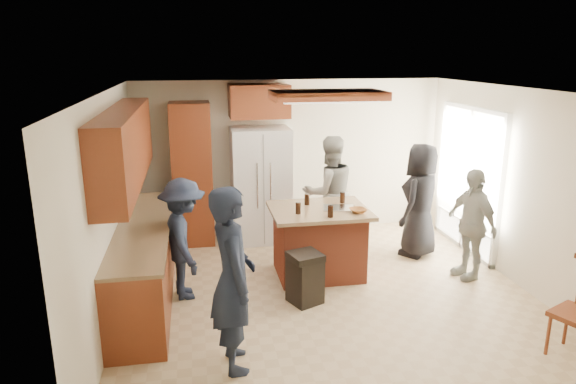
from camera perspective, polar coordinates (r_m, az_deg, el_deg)
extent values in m
plane|color=tan|center=(6.53, 4.43, -11.32)|extent=(5.00, 5.00, 0.00)
plane|color=white|center=(5.85, 4.93, 11.12)|extent=(5.00, 5.00, 0.00)
plane|color=beige|center=(8.44, 0.30, 3.90)|extent=(5.00, 0.00, 5.00)
plane|color=beige|center=(3.87, 14.39, -10.83)|extent=(5.00, 0.00, 5.00)
plane|color=beige|center=(5.96, -19.28, -1.88)|extent=(0.00, 5.00, 5.00)
plane|color=beige|center=(7.13, 24.48, 0.34)|extent=(0.00, 5.00, 5.00)
cube|color=white|center=(8.14, 19.50, 1.14)|extent=(0.02, 1.60, 2.10)
cube|color=white|center=(8.13, 19.38, 1.13)|extent=(0.08, 1.72, 2.10)
cube|color=maroon|center=(6.05, 4.42, 10.70)|extent=(1.30, 0.70, 0.10)
cube|color=white|center=(6.05, 4.41, 10.14)|extent=(1.10, 0.50, 0.02)
cube|color=olive|center=(9.28, 27.11, -5.11)|extent=(3.00, 3.00, 0.10)
cube|color=#593319|center=(9.89, 29.01, 2.17)|extent=(1.40, 1.60, 2.00)
imported|color=black|center=(4.84, -6.16, -9.62)|extent=(0.53, 0.69, 1.78)
imported|color=gray|center=(7.78, 4.60, -0.06)|extent=(0.91, 0.64, 1.73)
imported|color=black|center=(7.70, 14.49, -0.92)|extent=(0.96, 0.94, 1.67)
imported|color=#999A91|center=(7.15, 19.68, -3.35)|extent=(0.59, 0.94, 1.49)
imported|color=#1B2336|center=(6.32, -11.49, -5.15)|extent=(0.60, 1.02, 1.49)
cube|color=maroon|center=(6.56, -15.54, -7.52)|extent=(0.60, 3.00, 0.88)
cube|color=#846B4C|center=(6.40, -15.83, -3.71)|extent=(0.64, 3.00, 0.04)
cube|color=maroon|center=(6.17, -17.65, 4.83)|extent=(0.35, 3.00, 0.85)
cube|color=maroon|center=(8.04, -10.58, 1.96)|extent=(0.60, 0.60, 2.20)
cube|color=maroon|center=(7.93, -3.25, 10.07)|extent=(0.90, 0.60, 0.50)
cube|color=white|center=(8.07, -3.04, 0.79)|extent=(0.90, 0.72, 1.80)
cube|color=gray|center=(7.72, -2.69, 0.12)|extent=(0.01, 0.01, 1.71)
cylinder|color=silver|center=(7.66, -3.42, 0.69)|extent=(0.02, 0.02, 0.70)
cylinder|color=silver|center=(7.69, -1.94, 0.76)|extent=(0.02, 0.02, 0.70)
cube|color=brown|center=(6.92, 3.43, -5.74)|extent=(1.10, 0.85, 0.88)
cube|color=#85684C|center=(6.76, 3.49, -2.06)|extent=(1.28, 1.03, 0.05)
cube|color=silver|center=(6.77, 5.65, -1.78)|extent=(0.46, 0.38, 0.02)
imported|color=brown|center=(6.64, 7.79, -2.05)|extent=(0.24, 0.24, 0.05)
cylinder|color=black|center=(6.52, 1.14, -1.80)|extent=(0.07, 0.07, 0.15)
cylinder|color=black|center=(6.90, 2.12, -0.83)|extent=(0.07, 0.07, 0.15)
cylinder|color=black|center=(7.02, 6.07, -0.62)|extent=(0.07, 0.07, 0.15)
cylinder|color=black|center=(6.40, 4.74, -2.16)|extent=(0.07, 0.07, 0.15)
cube|color=black|center=(6.23, 1.90, -9.85)|extent=(0.45, 0.45, 0.55)
cube|color=black|center=(6.10, 1.93, -7.17)|extent=(0.45, 0.45, 0.08)
cylinder|color=maroon|center=(5.86, 26.94, -13.94)|extent=(0.05, 0.05, 0.44)
cylinder|color=maroon|center=(6.14, 28.52, -12.81)|extent=(0.05, 0.05, 0.44)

